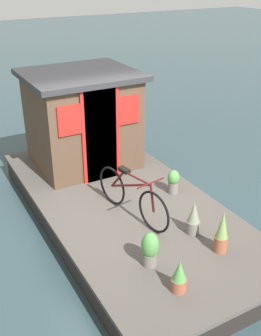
# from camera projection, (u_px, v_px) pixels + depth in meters

# --- Properties ---
(ground_plane) EXTENTS (60.00, 60.00, 0.00)m
(ground_plane) POSITION_uv_depth(u_px,v_px,m) (125.00, 221.00, 7.04)
(ground_plane) COLOR #2D4247
(houseboat_deck) EXTENTS (5.61, 2.69, 0.43)m
(houseboat_deck) POSITION_uv_depth(u_px,v_px,m) (125.00, 211.00, 6.94)
(houseboat_deck) COLOR #4C4742
(houseboat_deck) RESTS_ON ground_plane
(houseboat_cabin) EXTENTS (1.82, 2.03, 1.82)m
(houseboat_cabin) POSITION_uv_depth(u_px,v_px,m) (82.00, 119.00, 7.76)
(houseboat_cabin) COLOR #4C3828
(houseboat_cabin) RESTS_ON houseboat_deck
(bicycle) EXTENTS (1.65, 0.50, 0.79)m
(bicycle) POSITION_uv_depth(u_px,v_px,m) (132.00, 196.00, 6.26)
(bicycle) COLOR black
(bicycle) RESTS_ON houseboat_deck
(potted_plant_lavender) EXTENTS (0.19, 0.19, 0.63)m
(potted_plant_lavender) POSITION_uv_depth(u_px,v_px,m) (222.00, 233.00, 5.51)
(potted_plant_lavender) COLOR #935138
(potted_plant_lavender) RESTS_ON houseboat_deck
(potted_plant_basil) EXTENTS (0.20, 0.20, 0.52)m
(potted_plant_basil) POSITION_uv_depth(u_px,v_px,m) (194.00, 219.00, 5.92)
(potted_plant_basil) COLOR slate
(potted_plant_basil) RESTS_ON houseboat_deck
(potted_plant_rosemary) EXTENTS (0.24, 0.24, 0.50)m
(potted_plant_rosemary) POSITION_uv_depth(u_px,v_px,m) (150.00, 249.00, 5.27)
(potted_plant_rosemary) COLOR slate
(potted_plant_rosemary) RESTS_ON houseboat_deck
(potted_plant_fern) EXTENTS (0.20, 0.20, 0.44)m
(potted_plant_fern) POSITION_uv_depth(u_px,v_px,m) (179.00, 277.00, 4.86)
(potted_plant_fern) COLOR #935138
(potted_plant_fern) RESTS_ON houseboat_deck
(potted_plant_sage) EXTENTS (0.21, 0.21, 0.43)m
(potted_plant_sage) POSITION_uv_depth(u_px,v_px,m) (173.00, 181.00, 6.98)
(potted_plant_sage) COLOR slate
(potted_plant_sage) RESTS_ON houseboat_deck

